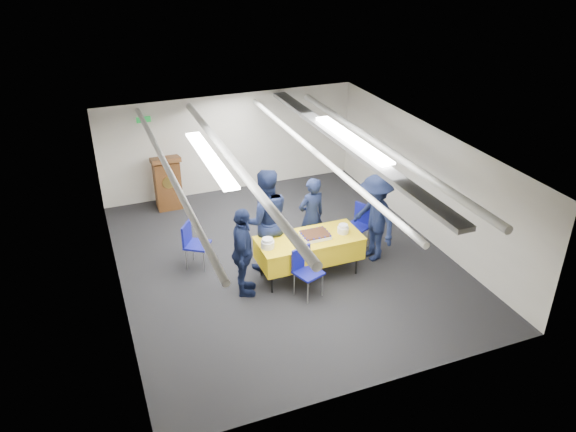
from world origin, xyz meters
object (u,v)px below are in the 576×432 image
object	(u,v)px
chair_right	(360,221)
sailor_a	(311,216)
sheet_cake	(315,235)
chair_near	(305,267)
sailor_c	(243,253)
podium	(167,182)
sailor_b	(265,220)
chair_left	(193,241)
serving_table	(309,248)
sailor_d	(374,218)

from	to	relation	value
chair_right	sailor_a	size ratio (longest dim) A/B	0.55
sailor_a	sheet_cake	bearing A→B (deg)	61.10
chair_right	sheet_cake	bearing A→B (deg)	-153.18
chair_near	sailor_c	distance (m)	1.08
sheet_cake	podium	bearing A→B (deg)	117.97
sailor_b	chair_near	bearing A→B (deg)	113.58
podium	chair_left	world-z (taller)	podium
sailor_a	sailor_c	bearing A→B (deg)	16.34
serving_table	sailor_b	xyz separation A→B (m)	(-0.63, 0.54, 0.41)
serving_table	sheet_cake	world-z (taller)	sheet_cake
serving_table	chair_near	size ratio (longest dim) A/B	2.15
serving_table	chair_left	xyz separation A→B (m)	(-1.87, 1.06, -0.03)
chair_near	sailor_c	size ratio (longest dim) A/B	0.54
chair_right	chair_left	size ratio (longest dim) A/B	1.00
serving_table	chair_near	distance (m)	0.58
chair_left	sailor_d	xyz separation A→B (m)	(3.23, -0.94, 0.32)
serving_table	sailor_c	bearing A→B (deg)	-174.64
chair_left	sailor_b	world-z (taller)	sailor_b
sailor_b	sailor_c	bearing A→B (deg)	51.94
serving_table	chair_left	world-z (taller)	chair_left
chair_left	podium	bearing A→B (deg)	89.38
chair_right	sailor_a	world-z (taller)	sailor_a
chair_left	sailor_b	size ratio (longest dim) A/B	0.45
chair_near	sailor_c	bearing A→B (deg)	158.32
podium	sailor_a	distance (m)	3.68
sheet_cake	podium	distance (m)	4.16
serving_table	sailor_a	size ratio (longest dim) A/B	1.19
chair_near	podium	bearing A→B (deg)	110.50
sheet_cake	chair_left	world-z (taller)	chair_left
chair_right	sailor_d	distance (m)	0.58
sailor_a	sailor_d	world-z (taller)	sailor_d
chair_left	sailor_c	xyz separation A→B (m)	(0.61, -1.17, 0.28)
sheet_cake	chair_right	size ratio (longest dim) A/B	0.57
serving_table	sailor_a	distance (m)	0.81
sailor_a	sailor_d	xyz separation A→B (m)	(1.02, -0.58, 0.06)
chair_right	chair_left	world-z (taller)	same
sheet_cake	chair_right	distance (m)	1.41
sailor_b	sailor_d	size ratio (longest dim) A/B	1.15
sheet_cake	sailor_c	world-z (taller)	sailor_c
serving_table	sailor_d	xyz separation A→B (m)	(1.35, 0.11, 0.29)
sailor_c	sailor_a	bearing A→B (deg)	-44.20
chair_near	sailor_c	world-z (taller)	sailor_c
sailor_c	chair_near	bearing A→B (deg)	-92.82
serving_table	sailor_d	distance (m)	1.39
sailor_d	sailor_c	bearing A→B (deg)	-92.47
serving_table	sailor_c	size ratio (longest dim) A/B	1.16
podium	chair_left	distance (m)	2.60
serving_table	sheet_cake	xyz separation A→B (m)	(0.10, -0.02, 0.25)
podium	sailor_c	distance (m)	3.82
serving_table	chair_left	size ratio (longest dim) A/B	2.15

